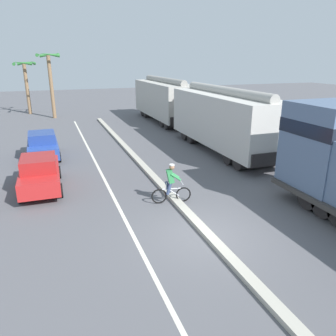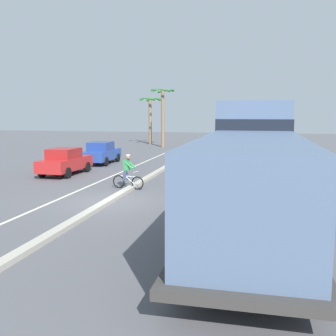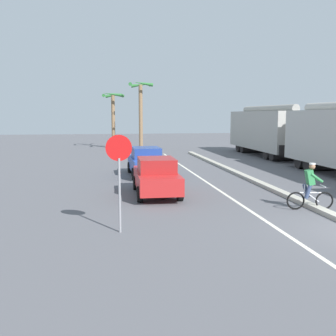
{
  "view_description": "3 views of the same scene",
  "coord_description": "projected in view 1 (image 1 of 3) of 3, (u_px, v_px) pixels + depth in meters",
  "views": [
    {
      "loc": [
        -4.7,
        -9.07,
        5.83
      ],
      "look_at": [
        0.19,
        4.32,
        1.06
      ],
      "focal_mm": 35.0,
      "sensor_mm": 36.0,
      "label": 1
    },
    {
      "loc": [
        6.0,
        -15.4,
        3.75
      ],
      "look_at": [
        2.48,
        0.12,
        1.51
      ],
      "focal_mm": 42.0,
      "sensor_mm": 36.0,
      "label": 2
    },
    {
      "loc": [
        -7.55,
        -10.12,
        3.46
      ],
      "look_at": [
        -4.57,
        8.23,
        0.91
      ],
      "focal_mm": 42.0,
      "sensor_mm": 36.0,
      "label": 3
    }
  ],
  "objects": [
    {
      "name": "palm_tree_near",
      "position": [
        50.0,
        72.0,
        32.47
      ],
      "size": [
        2.29,
        2.37,
        6.48
      ],
      "color": "#846647",
      "rests_on": "ground"
    },
    {
      "name": "lane_stripe",
      "position": [
        107.0,
        184.0,
        16.02
      ],
      "size": [
        0.14,
        36.0,
        0.01
      ],
      "primitive_type": "cube",
      "color": "silver",
      "rests_on": "ground"
    },
    {
      "name": "median_curb",
      "position": [
        153.0,
        177.0,
        16.78
      ],
      "size": [
        0.36,
        36.0,
        0.16
      ],
      "primitive_type": "cube",
      "color": "#B2AD9E",
      "rests_on": "ground"
    },
    {
      "name": "hopper_car_lead",
      "position": [
        224.0,
        120.0,
        21.09
      ],
      "size": [
        2.9,
        10.6,
        4.18
      ],
      "color": "beige",
      "rests_on": "ground"
    },
    {
      "name": "palm_tree_far",
      "position": [
        26.0,
        76.0,
        35.15
      ],
      "size": [
        2.28,
        2.32,
        5.71
      ],
      "color": "#846647",
      "rests_on": "ground"
    },
    {
      "name": "parked_car_blue",
      "position": [
        43.0,
        145.0,
        20.01
      ],
      "size": [
        1.91,
        4.24,
        1.62
      ],
      "color": "#28479E",
      "rests_on": "ground"
    },
    {
      "name": "hopper_car_middle",
      "position": [
        164.0,
        100.0,
        31.42
      ],
      "size": [
        2.9,
        10.6,
        4.18
      ],
      "color": "#AEACA4",
      "rests_on": "ground"
    },
    {
      "name": "ground_plane",
      "position": [
        205.0,
        234.0,
        11.46
      ],
      "size": [
        120.0,
        120.0,
        0.0
      ],
      "primitive_type": "plane",
      "color": "#56565B"
    },
    {
      "name": "cyclist",
      "position": [
        171.0,
        185.0,
        13.71
      ],
      "size": [
        1.7,
        0.53,
        1.71
      ],
      "color": "black",
      "rests_on": "ground"
    },
    {
      "name": "parked_car_red",
      "position": [
        40.0,
        173.0,
        15.13
      ],
      "size": [
        1.89,
        4.23,
        1.62
      ],
      "color": "red",
      "rests_on": "ground"
    }
  ]
}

